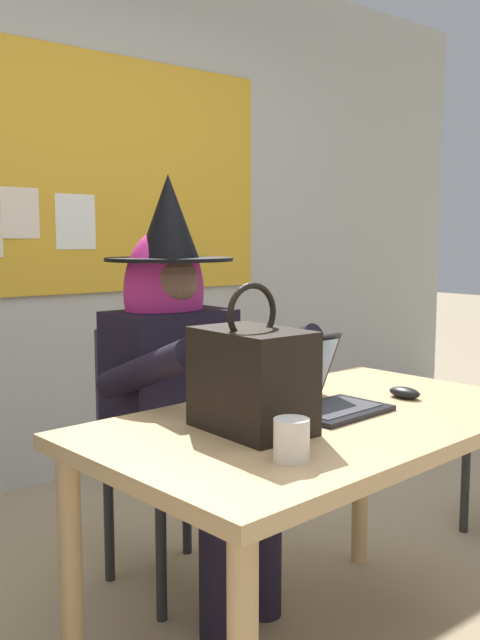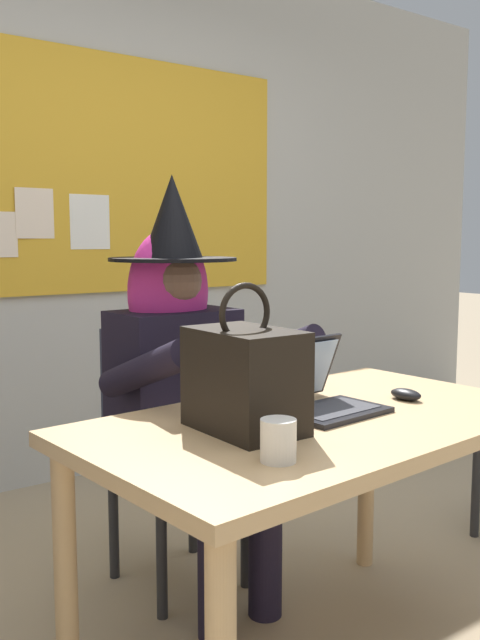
{
  "view_description": "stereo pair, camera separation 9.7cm",
  "coord_description": "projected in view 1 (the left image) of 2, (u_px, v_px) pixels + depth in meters",
  "views": [
    {
      "loc": [
        -1.46,
        -1.18,
        1.22
      ],
      "look_at": [
        -0.15,
        0.45,
        0.98
      ],
      "focal_mm": 38.6,
      "sensor_mm": 36.0,
      "label": 1
    },
    {
      "loc": [
        -1.39,
        -1.23,
        1.22
      ],
      "look_at": [
        -0.15,
        0.45,
        0.98
      ],
      "focal_mm": 38.6,
      "sensor_mm": 36.0,
      "label": 2
    }
  ],
  "objects": [
    {
      "name": "laptop",
      "position": [
        322.0,
        394.0,
        1.96
      ],
      "size": [
        0.31,
        0.3,
        0.2
      ],
      "rotation": [
        0.0,
        0.0,
        0.08
      ],
      "color": "black",
      "rests_on": "desk_main"
    },
    {
      "name": "desk_main",
      "position": [
        323.0,
        448.0,
        1.91
      ],
      "size": [
        1.39,
        0.86,
        0.74
      ],
      "rotation": [
        0.0,
        0.0,
        0.07
      ],
      "color": "tan",
      "rests_on": "ground"
    },
    {
      "name": "chair_at_desk",
      "position": [
        162.0,
        439.0,
        2.46
      ],
      "size": [
        0.42,
        0.42,
        0.91
      ],
      "rotation": [
        0.0,
        0.0,
        -1.56
      ],
      "color": "#2D3347",
      "rests_on": "ground"
    },
    {
      "name": "handbag",
      "position": [
        252.0,
        378.0,
        1.74
      ],
      "size": [
        0.2,
        0.3,
        0.38
      ],
      "rotation": [
        0.0,
        0.0,
        -0.21
      ],
      "color": "black",
      "rests_on": "desk_main"
    },
    {
      "name": "computer_mouse",
      "position": [
        405.0,
        393.0,
        2.1
      ],
      "size": [
        0.06,
        0.11,
        0.03
      ],
      "primitive_type": "ellipsoid",
      "rotation": [
        0.0,
        0.0,
        0.05
      ],
      "color": "black",
      "rests_on": "desk_main"
    },
    {
      "name": "wall_back_bulletin",
      "position": [
        57.0,
        204.0,
        3.4
      ],
      "size": [
        6.26,
        2.14,
        2.77
      ],
      "color": "#B2B2AD",
      "rests_on": "ground"
    },
    {
      "name": "person_costumed",
      "position": [
        181.0,
        365.0,
        2.33
      ],
      "size": [
        0.6,
        0.69,
        1.44
      ],
      "rotation": [
        0.0,
        0.0,
        -1.54
      ],
      "color": "black",
      "rests_on": "ground"
    },
    {
      "name": "coffee_mug",
      "position": [
        291.0,
        440.0,
        1.5
      ],
      "size": [
        0.08,
        0.08,
        0.09
      ],
      "primitive_type": "cylinder",
      "color": "silver",
      "rests_on": "desk_main"
    }
  ]
}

